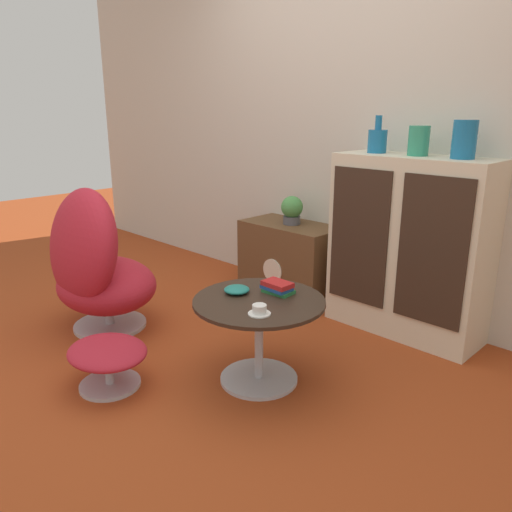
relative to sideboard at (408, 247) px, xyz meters
name	(u,v)px	position (x,y,z in m)	size (l,w,h in m)	color
ground_plane	(175,367)	(-0.64, -1.31, -0.55)	(12.00, 12.00, 0.00)	#9E3D19
wall_back	(347,118)	(-0.64, 0.22, 0.75)	(6.40, 0.06, 2.60)	beige
sideboard	(408,247)	(0.00, 0.00, 0.00)	(0.95, 0.38, 1.10)	beige
tv_console	(290,259)	(-0.94, -0.01, -0.28)	(0.75, 0.40, 0.55)	brown
egg_chair	(95,267)	(-1.38, -1.35, -0.13)	(0.75, 0.69, 0.94)	#B7B7BC
ottoman	(108,356)	(-0.72, -1.66, -0.38)	(0.44, 0.37, 0.24)	#B7B7BC
coffee_table	(259,326)	(-0.22, -1.08, -0.24)	(0.66, 0.66, 0.45)	#B7B7BC
vase_leftmost	(377,140)	(-0.27, 0.00, 0.63)	(0.12, 0.12, 0.22)	#196699
vase_inner_left	(419,141)	(0.00, 0.00, 0.63)	(0.12, 0.12, 0.17)	#2D8E6B
vase_inner_right	(464,139)	(0.27, 0.00, 0.65)	(0.13, 0.13, 0.21)	#196699
potted_plant	(292,209)	(-0.93, -0.01, 0.10)	(0.16, 0.16, 0.21)	#4C4C51
teacup	(259,311)	(-0.09, -1.21, -0.08)	(0.11, 0.11, 0.05)	white
book_stack	(277,287)	(-0.22, -0.95, -0.07)	(0.16, 0.11, 0.06)	#237038
bowl	(237,289)	(-0.37, -1.10, -0.08)	(0.13, 0.13, 0.04)	#1E7A70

